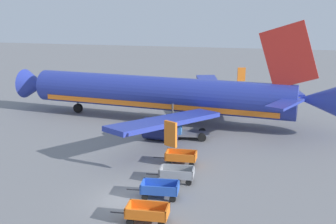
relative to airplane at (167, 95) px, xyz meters
name	(u,v)px	position (x,y,z in m)	size (l,w,h in m)	color
ground_plane	(126,200)	(2.34, -19.76, -3.05)	(220.00, 220.00, 0.00)	slate
airplane	(167,95)	(0.00, 0.00, 0.00)	(37.67, 30.29, 11.34)	#28389E
baggage_cart_second_in_row	(147,213)	(4.55, -22.12, -2.45)	(3.60, 1.58, 1.07)	orange
baggage_cart_third_in_row	(160,189)	(4.39, -18.77, -2.45)	(3.61, 1.66, 1.07)	#234CB2
baggage_cart_fourth_in_row	(177,174)	(4.89, -15.94, -2.45)	(3.60, 1.62, 1.07)	gray
baggage_cart_far_end	(181,157)	(4.44, -12.47, -2.45)	(3.59, 1.55, 1.07)	orange
service_truck_beside_carts	(178,127)	(2.63, -5.76, -1.95)	(4.62, 2.58, 2.10)	slate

